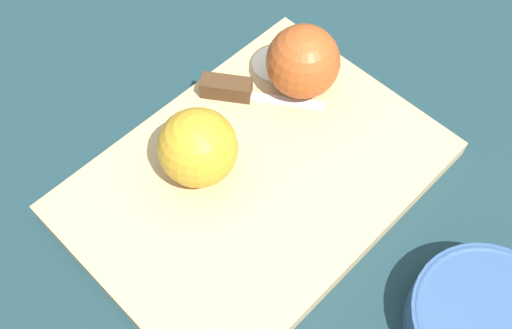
% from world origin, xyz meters
% --- Properties ---
extents(ground_plane, '(4.00, 4.00, 0.00)m').
position_xyz_m(ground_plane, '(0.00, 0.00, 0.00)').
color(ground_plane, '#193338').
extents(cutting_board, '(0.46, 0.37, 0.02)m').
position_xyz_m(cutting_board, '(0.00, 0.00, 0.01)').
color(cutting_board, tan).
rests_on(cutting_board, ground_plane).
extents(apple_half_left, '(0.09, 0.09, 0.09)m').
position_xyz_m(apple_half_left, '(-0.05, 0.04, 0.07)').
color(apple_half_left, gold).
rests_on(apple_half_left, cutting_board).
extents(apple_half_right, '(0.09, 0.09, 0.09)m').
position_xyz_m(apple_half_right, '(0.12, 0.07, 0.07)').
color(apple_half_right, '#AD4C1E').
rests_on(apple_half_right, cutting_board).
extents(knife, '(0.12, 0.12, 0.02)m').
position_xyz_m(knife, '(0.04, 0.11, 0.03)').
color(knife, silver).
rests_on(knife, cutting_board).
extents(apple_slice, '(0.06, 0.06, 0.00)m').
position_xyz_m(apple_slice, '(0.11, 0.12, 0.02)').
color(apple_slice, '#EFE5C6').
rests_on(apple_slice, cutting_board).
extents(bowl, '(0.16, 0.16, 0.04)m').
position_xyz_m(bowl, '(0.09, -0.27, 0.02)').
color(bowl, '#33517F').
rests_on(bowl, ground_plane).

